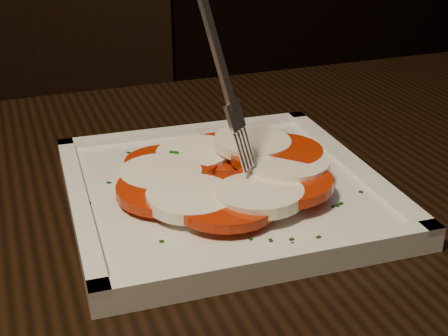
# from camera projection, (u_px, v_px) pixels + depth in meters

# --- Properties ---
(table) EXTENTS (1.22, 0.83, 0.75)m
(table) POSITION_uv_depth(u_px,v_px,m) (237.00, 326.00, 0.55)
(table) COLOR black
(table) RESTS_ON ground
(chair) EXTENTS (0.55, 0.55, 0.93)m
(chair) POSITION_uv_depth(u_px,v_px,m) (71.00, 121.00, 1.33)
(chair) COLOR black
(chair) RESTS_ON ground
(plate) EXTENTS (0.27, 0.27, 0.01)m
(plate) POSITION_uv_depth(u_px,v_px,m) (224.00, 191.00, 0.55)
(plate) COLOR silver
(plate) RESTS_ON table
(caprese_salad) EXTENTS (0.23, 0.23, 0.03)m
(caprese_salad) POSITION_uv_depth(u_px,v_px,m) (224.00, 172.00, 0.54)
(caprese_salad) COLOR #B81E04
(caprese_salad) RESTS_ON plate
(fork) EXTENTS (0.06, 0.06, 0.18)m
(fork) POSITION_uv_depth(u_px,v_px,m) (210.00, 57.00, 0.50)
(fork) COLOR white
(fork) RESTS_ON caprese_salad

